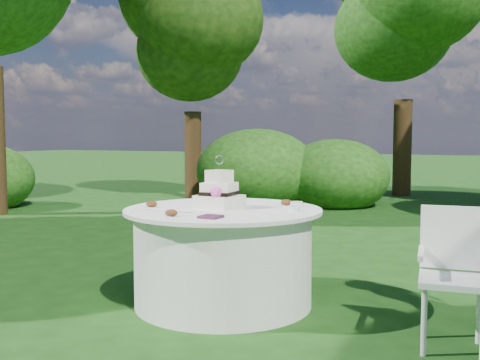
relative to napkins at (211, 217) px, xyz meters
name	(u,v)px	position (x,y,z in m)	size (l,w,h in m)	color
ground	(223,304)	(-0.17, 0.50, -0.78)	(80.00, 80.00, 0.00)	#15380F
napkins	(211,217)	(0.00, 0.00, 0.00)	(0.14, 0.14, 0.02)	#4B203C
feather_plume	(166,210)	(-0.49, 0.18, 0.00)	(0.48, 0.07, 0.01)	white
table	(223,256)	(-0.17, 0.50, -0.39)	(1.56, 1.56, 0.77)	white
cake	(219,194)	(-0.22, 0.53, 0.10)	(0.35, 0.35, 0.42)	silver
chair	(453,266)	(1.56, 0.37, -0.26)	(0.47, 0.46, 0.89)	white
votives	(267,203)	(0.07, 0.81, 0.01)	(0.95, 0.45, 0.04)	white
petal_cups	(205,206)	(-0.28, 0.40, 0.02)	(1.02, 1.06, 0.05)	#562D16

